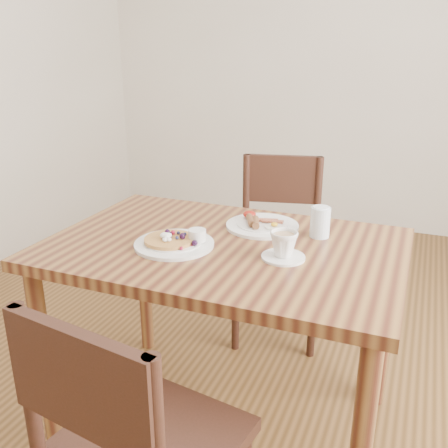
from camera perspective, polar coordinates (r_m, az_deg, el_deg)
name	(u,v)px	position (r m, az deg, el deg)	size (l,w,h in m)	color
ground	(224,420)	(2.11, 0.00, -21.46)	(5.00, 5.00, 0.00)	#4E3316
dining_table	(224,269)	(1.75, 0.00, -5.21)	(1.20, 0.80, 0.75)	brown
chair_near	(133,445)	(1.32, -10.41, -23.61)	(0.48, 0.48, 0.88)	#361A13
chair_far	(279,239)	(2.47, 6.28, -1.67)	(0.50, 0.50, 0.88)	#361A13
pancake_plate	(175,242)	(1.69, -5.58, -2.03)	(0.27, 0.27, 0.06)	white
breakfast_plate	(261,224)	(1.86, 4.27, -0.04)	(0.27, 0.27, 0.04)	white
teacup_saucer	(284,246)	(1.59, 6.83, -2.54)	(0.14, 0.14, 0.09)	white
water_glass	(320,222)	(1.78, 10.93, 0.21)	(0.07, 0.07, 0.11)	silver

